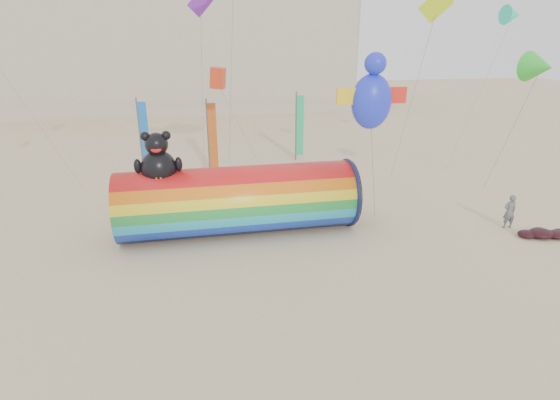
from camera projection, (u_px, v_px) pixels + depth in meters
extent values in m
plane|color=#CCB58C|center=(275.00, 269.00, 17.77)|extent=(160.00, 160.00, 0.00)
cube|color=#B7AD99|center=(110.00, 29.00, 54.30)|extent=(60.00, 15.00, 20.00)
cube|color=#28303D|center=(98.00, 22.00, 47.18)|extent=(59.50, 0.12, 17.00)
cylinder|color=red|center=(239.00, 200.00, 20.66)|extent=(11.08, 3.23, 3.23)
torus|color=#0F1438|center=(347.00, 192.00, 21.69)|extent=(0.22, 3.39, 3.39)
cylinder|color=black|center=(350.00, 192.00, 21.71)|extent=(0.06, 3.20, 3.20)
ellipsoid|color=black|center=(159.00, 169.00, 19.39)|extent=(1.58, 1.41, 1.66)
ellipsoid|color=#FFAC1A|center=(158.00, 174.00, 18.96)|extent=(0.81, 0.36, 0.71)
sphere|color=black|center=(156.00, 144.00, 19.01)|extent=(1.02, 1.02, 1.02)
sphere|color=black|center=(145.00, 136.00, 18.80)|extent=(0.41, 0.41, 0.41)
sphere|color=black|center=(166.00, 135.00, 18.96)|extent=(0.41, 0.41, 0.41)
ellipsoid|color=red|center=(156.00, 150.00, 18.67)|extent=(0.45, 0.16, 0.28)
ellipsoid|color=black|center=(138.00, 166.00, 19.08)|extent=(0.33, 0.33, 0.66)
ellipsoid|color=black|center=(179.00, 164.00, 19.41)|extent=(0.33, 0.33, 0.66)
imported|color=#54585C|center=(509.00, 212.00, 21.32)|extent=(0.66, 0.46, 1.72)
ellipsoid|color=#340911|center=(541.00, 233.00, 20.49)|extent=(1.17, 0.99, 0.41)
ellipsoid|color=#340911|center=(557.00, 235.00, 20.45)|extent=(0.99, 0.84, 0.34)
ellipsoid|color=#340911|center=(527.00, 234.00, 20.53)|extent=(0.91, 0.77, 0.32)
ellipsoid|color=#340911|center=(540.00, 231.00, 20.94)|extent=(0.78, 0.66, 0.27)
cylinder|color=#59595E|center=(140.00, 136.00, 29.51)|extent=(0.10, 0.10, 5.20)
cube|color=blue|center=(145.00, 135.00, 29.56)|extent=(0.56, 0.06, 4.50)
cylinder|color=#59595E|center=(208.00, 138.00, 28.94)|extent=(0.10, 0.10, 5.20)
cube|color=#C7561C|center=(213.00, 137.00, 28.98)|extent=(0.56, 0.06, 4.50)
cylinder|color=#59595E|center=(296.00, 127.00, 32.80)|extent=(0.10, 0.10, 5.20)
cube|color=#1CB86C|center=(300.00, 126.00, 32.84)|extent=(0.56, 0.06, 4.50)
ellipsoid|color=#2030E3|center=(371.00, 102.00, 13.99)|extent=(1.32, 1.03, 1.76)
cube|color=red|center=(218.00, 78.00, 24.80)|extent=(0.72, 0.72, 1.16)
cube|color=#BDE117|center=(436.00, 5.00, 21.44)|extent=(1.00, 0.06, 1.39)
cone|color=green|center=(540.00, 67.00, 18.40)|extent=(1.29, 1.29, 1.16)
cube|color=purple|center=(200.00, 3.00, 23.81)|extent=(0.90, 0.06, 1.26)
cone|color=#1CE3B7|center=(512.00, 15.00, 27.25)|extent=(1.20, 1.20, 1.08)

